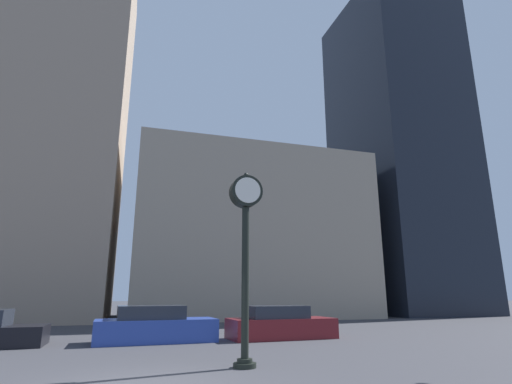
{
  "coord_description": "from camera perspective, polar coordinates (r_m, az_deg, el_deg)",
  "views": [
    {
      "loc": [
        -0.27,
        -8.96,
        1.84
      ],
      "look_at": [
        5.77,
        10.8,
        7.11
      ],
      "focal_mm": 28.0,
      "sensor_mm": 36.0,
      "label": 1
    }
  ],
  "objects": [
    {
      "name": "car_blue",
      "position": [
        17.0,
        -14.24,
        -18.12
      ],
      "size": [
        4.69,
        2.08,
        1.38
      ],
      "rotation": [
        0.0,
        0.0,
        0.05
      ],
      "color": "#28429E",
      "rests_on": "ground_plane"
    },
    {
      "name": "building_storefront_row",
      "position": [
        34.55,
        -1.35,
        -6.45
      ],
      "size": [
        18.67,
        12.0,
        13.12
      ],
      "color": "gray",
      "rests_on": "ground_plane"
    },
    {
      "name": "building_tall_tower",
      "position": [
        36.61,
        -29.0,
        9.45
      ],
      "size": [
        13.44,
        12.0,
        30.94
      ],
      "color": "gray",
      "rests_on": "ground_plane"
    },
    {
      "name": "building_glass_modern",
      "position": [
        44.07,
        19.54,
        5.74
      ],
      "size": [
        9.93,
        12.0,
        32.65
      ],
      "color": "black",
      "rests_on": "ground_plane"
    },
    {
      "name": "car_maroon",
      "position": [
        17.88,
        3.45,
        -18.37
      ],
      "size": [
        4.56,
        2.12,
        1.34
      ],
      "rotation": [
        0.0,
        0.0,
        0.05
      ],
      "color": "maroon",
      "rests_on": "ground_plane"
    },
    {
      "name": "street_clock",
      "position": [
        11.1,
        -1.5,
        -5.81
      ],
      "size": [
        0.89,
        0.6,
        5.21
      ],
      "color": "black",
      "rests_on": "ground_plane"
    }
  ]
}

